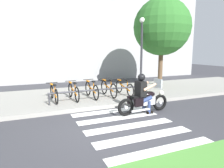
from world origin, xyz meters
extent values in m
plane|color=#38383D|center=(0.00, 0.00, 0.00)|extent=(48.00, 48.00, 0.00)
cube|color=gray|center=(0.00, 4.13, 0.07)|extent=(24.00, 4.40, 0.15)
cube|color=white|center=(0.61, -1.60, 0.00)|extent=(2.80, 0.40, 0.01)
cube|color=white|center=(0.61, -0.80, 0.00)|extent=(2.80, 0.40, 0.01)
cube|color=white|center=(0.61, 0.00, 0.00)|extent=(2.80, 0.40, 0.01)
cube|color=white|center=(0.61, 0.80, 0.00)|extent=(2.80, 0.40, 0.01)
cube|color=white|center=(0.61, 1.60, 0.00)|extent=(2.80, 0.40, 0.01)
torus|color=black|center=(2.38, 0.98, 0.31)|extent=(0.62, 0.15, 0.61)
cylinder|color=silver|center=(2.38, 0.98, 0.31)|extent=(0.12, 0.11, 0.11)
torus|color=black|center=(0.91, 0.89, 0.31)|extent=(0.62, 0.15, 0.61)
cylinder|color=silver|center=(0.91, 0.89, 0.31)|extent=(0.12, 0.11, 0.11)
cube|color=silver|center=(1.65, 0.94, 0.45)|extent=(0.82, 0.33, 0.28)
ellipsoid|color=black|center=(1.85, 0.95, 0.67)|extent=(0.54, 0.31, 0.22)
cube|color=black|center=(1.45, 0.92, 0.60)|extent=(0.58, 0.31, 0.10)
cube|color=black|center=(1.27, 1.13, 0.49)|extent=(0.33, 0.14, 0.28)
cube|color=black|center=(1.30, 0.69, 0.49)|extent=(0.33, 0.14, 0.28)
cylinder|color=silver|center=(2.23, 0.97, 0.86)|extent=(0.07, 0.62, 0.03)
sphere|color=white|center=(2.43, 0.99, 0.66)|extent=(0.18, 0.18, 0.18)
cube|color=silver|center=(2.26, 0.98, 1.04)|extent=(0.06, 0.40, 0.32)
cylinder|color=silver|center=(1.42, 0.74, 0.18)|extent=(0.73, 0.12, 0.08)
cube|color=black|center=(1.50, 0.93, 0.90)|extent=(0.28, 0.42, 0.52)
sphere|color=black|center=(1.53, 0.93, 1.30)|extent=(0.26, 0.26, 0.26)
cylinder|color=tan|center=(1.71, 1.16, 0.97)|extent=(0.52, 0.12, 0.26)
cylinder|color=tan|center=(1.74, 0.72, 0.97)|extent=(0.52, 0.12, 0.26)
cylinder|color=navy|center=(1.64, 1.10, 0.54)|extent=(0.45, 0.17, 0.24)
cylinder|color=navy|center=(1.76, 1.10, 0.23)|extent=(0.11, 0.11, 0.46)
cube|color=black|center=(1.80, 1.11, 0.04)|extent=(0.25, 0.11, 0.08)
cylinder|color=navy|center=(1.66, 0.78, 0.54)|extent=(0.45, 0.17, 0.24)
cylinder|color=navy|center=(1.78, 0.78, 0.23)|extent=(0.11, 0.11, 0.46)
cube|color=black|center=(1.82, 0.79, 0.04)|extent=(0.25, 0.11, 0.08)
torus|color=black|center=(-1.16, 3.86, 0.46)|extent=(0.08, 0.61, 0.61)
torus|color=black|center=(-1.11, 2.80, 0.46)|extent=(0.08, 0.61, 0.61)
cylinder|color=orange|center=(-1.13, 3.33, 0.52)|extent=(0.10, 0.95, 0.26)
cylinder|color=orange|center=(-1.12, 3.07, 0.68)|extent=(0.04, 0.04, 0.37)
cube|color=black|center=(-1.12, 3.07, 0.86)|extent=(0.11, 0.20, 0.06)
cylinder|color=black|center=(-1.15, 3.75, 0.86)|extent=(0.48, 0.05, 0.03)
cube|color=orange|center=(-1.16, 3.86, 0.79)|extent=(0.09, 0.28, 0.04)
torus|color=black|center=(-0.35, 3.86, 0.47)|extent=(0.08, 0.63, 0.63)
torus|color=black|center=(-0.31, 2.80, 0.47)|extent=(0.08, 0.63, 0.63)
cylinder|color=orange|center=(-0.33, 3.33, 0.54)|extent=(0.10, 0.95, 0.26)
cylinder|color=orange|center=(-0.32, 3.06, 0.70)|extent=(0.04, 0.04, 0.39)
cube|color=black|center=(-0.32, 3.06, 0.89)|extent=(0.11, 0.20, 0.06)
cylinder|color=black|center=(-0.35, 3.76, 0.89)|extent=(0.48, 0.05, 0.03)
cube|color=orange|center=(-0.35, 3.86, 0.81)|extent=(0.09, 0.28, 0.04)
torus|color=black|center=(0.45, 3.84, 0.48)|extent=(0.08, 0.65, 0.65)
torus|color=black|center=(0.50, 2.82, 0.48)|extent=(0.08, 0.65, 0.65)
cylinder|color=orange|center=(0.47, 3.33, 0.55)|extent=(0.10, 0.92, 0.25)
cylinder|color=orange|center=(0.48, 3.07, 0.71)|extent=(0.04, 0.04, 0.40)
cube|color=black|center=(0.48, 3.07, 0.91)|extent=(0.11, 0.20, 0.06)
cylinder|color=black|center=(0.46, 3.74, 0.91)|extent=(0.48, 0.05, 0.03)
cube|color=orange|center=(0.45, 3.84, 0.83)|extent=(0.09, 0.28, 0.04)
torus|color=black|center=(1.26, 3.85, 0.48)|extent=(0.08, 0.66, 0.66)
torus|color=black|center=(1.30, 2.81, 0.48)|extent=(0.08, 0.66, 0.66)
cylinder|color=orange|center=(1.28, 3.33, 0.55)|extent=(0.10, 0.93, 0.25)
cylinder|color=orange|center=(1.29, 3.07, 0.72)|extent=(0.04, 0.04, 0.40)
cube|color=black|center=(1.29, 3.07, 0.92)|extent=(0.11, 0.20, 0.06)
cylinder|color=black|center=(1.26, 3.75, 0.92)|extent=(0.48, 0.05, 0.03)
cube|color=orange|center=(1.26, 3.85, 0.84)|extent=(0.09, 0.28, 0.04)
torus|color=black|center=(2.06, 3.87, 0.46)|extent=(0.08, 0.61, 0.60)
torus|color=black|center=(2.10, 2.79, 0.46)|extent=(0.08, 0.61, 0.60)
cylinder|color=orange|center=(2.08, 3.33, 0.52)|extent=(0.10, 0.97, 0.26)
cylinder|color=orange|center=(2.09, 3.06, 0.67)|extent=(0.04, 0.04, 0.37)
cube|color=black|center=(2.09, 3.06, 0.86)|extent=(0.11, 0.20, 0.06)
cylinder|color=black|center=(2.06, 3.76, 0.86)|extent=(0.48, 0.05, 0.03)
cube|color=orange|center=(2.06, 3.87, 0.79)|extent=(0.09, 0.28, 0.04)
cylinder|color=#333338|center=(0.47, 2.78, 0.60)|extent=(3.82, 0.07, 0.07)
cylinder|color=#333338|center=(-1.38, 2.78, 0.38)|extent=(0.06, 0.06, 0.45)
cylinder|color=#333338|center=(2.33, 2.78, 0.38)|extent=(0.06, 0.06, 0.45)
cylinder|color=#2D2D33|center=(3.70, 4.53, 1.84)|extent=(0.12, 0.12, 3.69)
sphere|color=white|center=(3.70, 4.53, 3.81)|extent=(0.28, 0.28, 0.28)
cylinder|color=brown|center=(5.28, 4.93, 1.21)|extent=(0.26, 0.26, 2.42)
sphere|color=#2D6B28|center=(5.28, 4.93, 3.57)|extent=(3.29, 3.29, 3.29)
cube|color=#9D9D9D|center=(0.00, 9.83, 3.50)|extent=(24.00, 1.20, 7.00)
camera|label=1|loc=(-2.10, -4.98, 2.19)|focal=32.21mm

